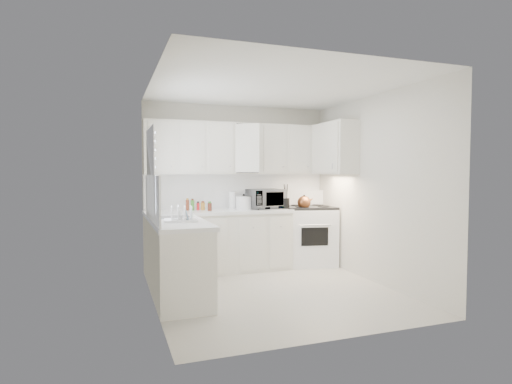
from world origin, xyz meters
name	(u,v)px	position (x,y,z in m)	size (l,w,h in m)	color
floor	(274,292)	(0.00, 0.00, 0.00)	(3.20, 3.20, 0.00)	beige
ceiling	(275,87)	(0.00, 0.00, 2.60)	(3.20, 3.20, 0.00)	white
wall_back	(238,186)	(0.00, 1.60, 1.30)	(3.00, 3.00, 0.00)	beige
wall_front	(341,198)	(0.00, -1.60, 1.30)	(3.00, 3.00, 0.00)	beige
wall_left	(153,193)	(-1.50, 0.00, 1.30)	(3.20, 3.20, 0.00)	beige
wall_right	(375,189)	(1.50, 0.00, 1.30)	(3.20, 3.20, 0.00)	beige
window_blinds	(152,171)	(-1.48, 0.35, 1.55)	(0.06, 0.96, 1.06)	white
lower_cabinets_back	(219,242)	(-0.39, 1.30, 0.45)	(2.22, 0.60, 0.90)	beige
lower_cabinets_left	(177,261)	(-1.20, 0.20, 0.45)	(0.60, 1.60, 0.90)	beige
countertop_back	(219,212)	(-0.39, 1.29, 0.93)	(2.24, 0.64, 0.05)	silver
countertop_left	(178,222)	(-1.19, 0.20, 0.93)	(0.64, 1.62, 0.05)	silver
backsplash_back	(238,191)	(0.00, 1.59, 1.23)	(2.98, 0.02, 0.55)	white
backsplash_left	(152,198)	(-1.49, 0.20, 1.23)	(0.02, 1.60, 0.55)	white
upper_cabinets_back	(241,174)	(0.00, 1.44, 1.50)	(3.00, 0.33, 0.80)	beige
upper_cabinets_right	(334,174)	(1.33, 0.82, 1.50)	(0.33, 0.90, 0.80)	beige
sink	(174,208)	(-1.19, 0.55, 1.07)	(0.42, 0.38, 0.30)	gray
stove	(309,227)	(1.14, 1.27, 0.62)	(0.81, 0.66, 1.24)	white
tea_kettle	(304,202)	(0.96, 1.11, 1.06)	(0.27, 0.22, 0.24)	brown
frying_pan	(315,205)	(1.32, 1.43, 0.97)	(0.28, 0.48, 0.04)	black
microwave	(266,197)	(0.38, 1.31, 1.14)	(0.56, 0.31, 0.38)	gray
rice_cooker	(244,202)	(0.01, 1.30, 1.07)	(0.24, 0.24, 0.24)	white
paper_towel	(232,200)	(-0.13, 1.44, 1.08)	(0.12, 0.12, 0.27)	white
utensil_crock	(286,196)	(0.68, 1.20, 1.15)	(0.13, 0.13, 0.40)	black
dish_rack	(181,213)	(-1.18, 0.04, 1.06)	(0.38, 0.29, 0.21)	white
spice_left_0	(188,206)	(-0.85, 1.42, 1.02)	(0.06, 0.06, 0.13)	brown
spice_left_1	(194,206)	(-0.78, 1.33, 1.02)	(0.06, 0.06, 0.13)	#3B7F2A
spice_left_2	(198,206)	(-0.70, 1.42, 1.02)	(0.06, 0.06, 0.13)	red
spice_left_3	(204,206)	(-0.62, 1.33, 1.02)	(0.06, 0.06, 0.13)	#C6892E
spice_left_4	(207,206)	(-0.55, 1.42, 1.02)	(0.06, 0.06, 0.13)	#592719
sauce_right_0	(274,202)	(0.58, 1.46, 1.05)	(0.06, 0.06, 0.19)	red
sauce_right_1	(278,202)	(0.64, 1.40, 1.05)	(0.06, 0.06, 0.19)	#C6892E
sauce_right_2	(280,201)	(0.69, 1.46, 1.05)	(0.06, 0.06, 0.19)	#592719
sauce_right_3	(284,202)	(0.74, 1.40, 1.05)	(0.06, 0.06, 0.19)	black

